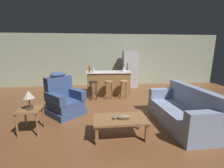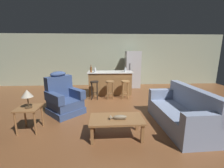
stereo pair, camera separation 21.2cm
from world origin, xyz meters
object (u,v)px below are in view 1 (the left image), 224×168
table_lamp (28,95)px  bottle_tall_green (124,70)px  fish_figurine (122,117)px  refrigerator (130,69)px  end_table (30,113)px  bar_stool_left (93,87)px  kitchen_island (108,83)px  bar_stool_middle (109,87)px  bottle_short_amber (89,70)px  couch (182,111)px  bar_stool_right (124,86)px  bottle_wine_dark (94,70)px  coffee_table (120,121)px  recliner_near_lamp (64,100)px

table_lamp → bottle_tall_green: (2.52, 2.78, 0.16)m
fish_figurine → bottle_tall_green: size_ratio=1.66×
refrigerator → end_table: bearing=-127.5°
bar_stool_left → kitchen_island: bearing=45.9°
fish_figurine → bar_stool_middle: (-0.05, 2.63, 0.01)m
end_table → kitchen_island: 3.45m
refrigerator → kitchen_island: bearing=-134.0°
kitchen_island → bottle_tall_green: 0.83m
table_lamp → bottle_short_amber: size_ratio=1.37×
couch → kitchen_island: size_ratio=1.07×
kitchen_island → refrigerator: refrigerator is taller
bar_stool_left → couch: bearing=-45.6°
bar_stool_right → bottle_short_amber: bearing=162.3°
bar_stool_right → end_table: bearing=-138.2°
fish_figurine → bar_stool_middle: size_ratio=0.50×
bar_stool_middle → bottle_wine_dark: size_ratio=2.99×
coffee_table → recliner_near_lamp: size_ratio=0.92×
fish_figurine → recliner_near_lamp: size_ratio=0.28×
table_lamp → bottle_short_amber: 2.91m
bottle_short_amber → bar_stool_right: bearing=-17.7°
couch → refrigerator: refrigerator is taller
bottle_short_amber → bar_stool_left: bearing=-71.2°
bar_stool_left → bar_stool_middle: 0.58m
couch → bar_stool_left: 3.10m
recliner_near_lamp → bar_stool_middle: bearing=87.8°
table_lamp → refrigerator: (3.07, 4.08, 0.01)m
couch → bar_stool_right: bearing=-67.2°
recliner_near_lamp → bottle_wine_dark: bearing=109.1°
end_table → kitchen_island: (1.94, 2.85, 0.02)m
bar_stool_right → bar_stool_left: bearing=180.0°
recliner_near_lamp → refrigerator: bearing=96.1°
fish_figurine → kitchen_island: size_ratio=0.19×
coffee_table → recliner_near_lamp: bearing=136.3°
recliner_near_lamp → bottle_tall_green: size_ratio=5.87×
end_table → table_lamp: bearing=-49.3°
recliner_near_lamp → bar_stool_middle: (1.40, 1.23, 0.05)m
bar_stool_left → fish_figurine: bearing=-76.7°
bottle_wine_dark → recliner_near_lamp: bearing=-117.3°
kitchen_island → refrigerator: size_ratio=1.02×
table_lamp → couch: bearing=0.6°
fish_figurine → recliner_near_lamp: 2.01m
coffee_table → kitchen_island: size_ratio=0.61×
bar_stool_middle → bar_stool_right: 0.58m
table_lamp → recliner_near_lamp: bearing=64.7°
kitchen_island → recliner_near_lamp: bearing=-127.5°
table_lamp → fish_figurine: bearing=-11.1°
refrigerator → bar_stool_right: bearing=-108.6°
refrigerator → couch: bearing=-84.4°
recliner_near_lamp → bar_stool_middle: 1.86m
recliner_near_lamp → bar_stool_right: bearing=78.3°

